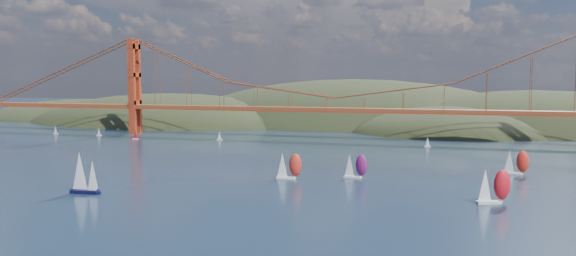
{
  "coord_description": "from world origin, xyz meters",
  "views": [
    {
      "loc": [
        57.22,
        -111.57,
        33.64
      ],
      "look_at": [
        -0.61,
        90.0,
        14.07
      ],
      "focal_mm": 35.0,
      "sensor_mm": 36.0,
      "label": 1
    }
  ],
  "objects_px": {
    "racer_0": "(289,165)",
    "racer_1": "(493,186)",
    "sloop_navy": "(84,173)",
    "racer_3": "(516,162)",
    "racer_rwb": "(355,165)"
  },
  "relations": [
    {
      "from": "sloop_navy",
      "to": "racer_0",
      "type": "bearing_deg",
      "value": 32.97
    },
    {
      "from": "racer_1",
      "to": "racer_rwb",
      "type": "xyz_separation_m",
      "value": [
        -40.87,
        26.8,
        -0.6
      ]
    },
    {
      "from": "racer_1",
      "to": "racer_rwb",
      "type": "relative_size",
      "value": 1.14
    },
    {
      "from": "sloop_navy",
      "to": "racer_rwb",
      "type": "relative_size",
      "value": 1.47
    },
    {
      "from": "racer_0",
      "to": "racer_1",
      "type": "relative_size",
      "value": 0.94
    },
    {
      "from": "racer_1",
      "to": "racer_3",
      "type": "bearing_deg",
      "value": 57.1
    },
    {
      "from": "racer_0",
      "to": "racer_3",
      "type": "distance_m",
      "value": 77.66
    },
    {
      "from": "racer_0",
      "to": "racer_rwb",
      "type": "height_order",
      "value": "racer_0"
    },
    {
      "from": "racer_3",
      "to": "racer_rwb",
      "type": "xyz_separation_m",
      "value": [
        -51.47,
        -21.23,
        -0.21
      ]
    },
    {
      "from": "racer_0",
      "to": "racer_3",
      "type": "bearing_deg",
      "value": 18.02
    },
    {
      "from": "racer_1",
      "to": "racer_3",
      "type": "relative_size",
      "value": 1.09
    },
    {
      "from": "sloop_navy",
      "to": "racer_3",
      "type": "xyz_separation_m",
      "value": [
        122.47,
        66.37,
        -1.38
      ]
    },
    {
      "from": "racer_1",
      "to": "racer_3",
      "type": "distance_m",
      "value": 49.18
    },
    {
      "from": "sloop_navy",
      "to": "racer_3",
      "type": "relative_size",
      "value": 1.4
    },
    {
      "from": "racer_0",
      "to": "racer_1",
      "type": "height_order",
      "value": "racer_1"
    }
  ]
}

